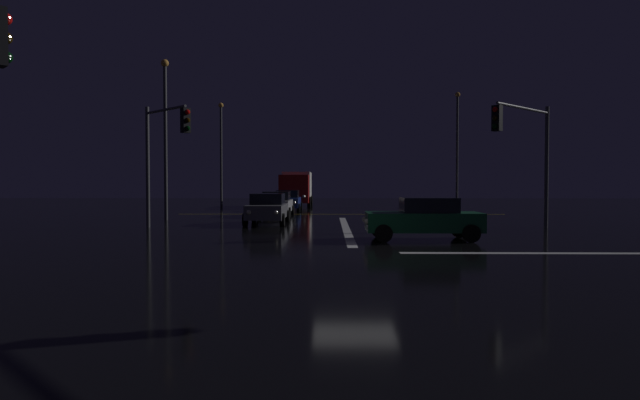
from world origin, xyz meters
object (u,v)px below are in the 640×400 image
at_px(sedan_silver, 277,204).
at_px(sedan_gray, 267,209).
at_px(traffic_signal_nw, 164,143).
at_px(streetlamp_left_far, 221,147).
at_px(streetlamp_left_near, 165,128).
at_px(box_truck, 297,188).
at_px(streetlamp_right_far, 457,142).
at_px(sedan_green_crossing, 424,218).
at_px(traffic_signal_ne, 526,141).
at_px(sedan_blue, 288,201).

bearing_deg(sedan_silver, sedan_gray, -88.42).
xyz_separation_m(sedan_gray, traffic_signal_nw, (-4.32, -3.31, 3.11)).
bearing_deg(traffic_signal_nw, streetlamp_left_far, 94.62).
height_order(traffic_signal_nw, streetlamp_left_near, streetlamp_left_near).
distance_m(traffic_signal_nw, streetlamp_left_far, 22.41).
bearing_deg(box_truck, streetlamp_right_far, -5.86).
bearing_deg(traffic_signal_nw, sedan_green_crossing, -21.83).
xyz_separation_m(traffic_signal_ne, streetlamp_left_near, (-17.95, 6.69, 1.28)).
height_order(sedan_blue, box_truck, box_truck).
xyz_separation_m(box_truck, sedan_green_crossing, (6.44, -28.13, -0.91)).
xyz_separation_m(sedan_gray, traffic_signal_ne, (11.83, -3.70, 3.16)).
height_order(sedan_gray, sedan_green_crossing, same).
xyz_separation_m(sedan_silver, traffic_signal_ne, (12.02, -10.40, 3.16)).
height_order(sedan_gray, streetlamp_left_far, streetlamp_left_far).
height_order(sedan_gray, streetlamp_right_far, streetlamp_right_far).
bearing_deg(streetlamp_left_near, sedan_silver, 31.94).
height_order(sedan_silver, streetlamp_left_near, streetlamp_left_near).
height_order(traffic_signal_ne, streetlamp_right_far, streetlamp_right_far).
bearing_deg(box_truck, sedan_green_crossing, -77.11).
height_order(sedan_silver, sedan_green_crossing, same).
distance_m(sedan_blue, streetlamp_left_near, 12.53).
xyz_separation_m(sedan_gray, box_truck, (0.26, 20.41, 0.91)).
bearing_deg(traffic_signal_nw, box_truck, 79.06).
relative_size(sedan_silver, streetlamp_left_far, 0.48).
bearing_deg(streetlamp_left_near, box_truck, 69.86).
bearing_deg(sedan_green_crossing, sedan_gray, 130.94).
bearing_deg(sedan_blue, sedan_silver, -92.03).
bearing_deg(sedan_green_crossing, box_truck, 102.89).
xyz_separation_m(sedan_gray, streetlamp_left_near, (-6.12, 2.99, 4.44)).
relative_size(traffic_signal_nw, streetlamp_right_far, 0.58).
relative_size(box_truck, traffic_signal_ne, 1.46).
height_order(streetlamp_left_far, streetlamp_right_far, streetlamp_right_far).
height_order(sedan_silver, traffic_signal_nw, traffic_signal_nw).
bearing_deg(streetlamp_right_far, sedan_silver, -139.13).
bearing_deg(streetlamp_left_far, box_truck, 12.47).
height_order(sedan_gray, streetlamp_left_near, streetlamp_left_near).
bearing_deg(streetlamp_left_near, streetlamp_right_far, 38.45).
height_order(traffic_signal_nw, streetlamp_right_far, streetlamp_right_far).
bearing_deg(sedan_gray, traffic_signal_ne, -17.37).
bearing_deg(box_truck, sedan_silver, -91.86).
bearing_deg(box_truck, streetlamp_left_near, -110.14).
relative_size(traffic_signal_ne, streetlamp_left_far, 0.63).
bearing_deg(sedan_silver, sedan_blue, 87.97).
relative_size(streetlamp_left_near, streetlamp_right_far, 0.93).
distance_m(sedan_blue, streetlamp_left_far, 9.67).
height_order(sedan_green_crossing, streetlamp_left_near, streetlamp_left_near).
bearing_deg(sedan_silver, streetlamp_left_near, -148.06).
relative_size(sedan_gray, sedan_blue, 1.00).
bearing_deg(streetlamp_left_near, streetlamp_left_far, 90.00).
bearing_deg(traffic_signal_nw, sedan_gray, 37.43).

